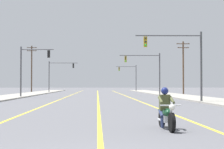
% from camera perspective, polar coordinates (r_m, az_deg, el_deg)
% --- Properties ---
extents(lane_stripe_center, '(0.16, 100.00, 0.01)m').
position_cam_1_polar(lane_stripe_center, '(51.57, -2.18, -3.31)').
color(lane_stripe_center, yellow).
rests_on(lane_stripe_center, ground).
extents(lane_stripe_left, '(0.16, 100.00, 0.01)m').
position_cam_1_polar(lane_stripe_left, '(51.72, -6.63, -3.30)').
color(lane_stripe_left, yellow).
rests_on(lane_stripe_left, ground).
extents(lane_stripe_right, '(0.16, 100.00, 0.01)m').
position_cam_1_polar(lane_stripe_right, '(51.73, 2.14, -3.30)').
color(lane_stripe_right, yellow).
rests_on(lane_stripe_right, ground).
extents(sidewalk_kerb_right, '(4.40, 110.00, 0.14)m').
position_cam_1_polar(sidewalk_kerb_right, '(47.84, 10.94, -3.34)').
color(sidewalk_kerb_right, '#9E998E').
rests_on(sidewalk_kerb_right, ground).
extents(sidewalk_kerb_left, '(4.40, 110.00, 0.14)m').
position_cam_1_polar(sidewalk_kerb_left, '(47.84, -15.49, -3.31)').
color(sidewalk_kerb_left, '#9E998E').
rests_on(sidewalk_kerb_left, ground).
extents(motorcycle_with_rider, '(0.70, 2.19, 1.46)m').
position_cam_1_polar(motorcycle_with_rider, '(13.07, 8.30, -5.79)').
color(motorcycle_with_rider, black).
rests_on(motorcycle_with_rider, ground).
extents(traffic_signal_near_right, '(5.83, 0.37, 6.20)m').
position_cam_1_polar(traffic_signal_near_right, '(32.99, 10.65, 2.97)').
color(traffic_signal_near_right, '#47474C').
rests_on(traffic_signal_near_right, ground).
extents(traffic_signal_near_left, '(4.06, 0.37, 6.20)m').
position_cam_1_polar(traffic_signal_near_left, '(46.21, -12.44, 1.54)').
color(traffic_signal_near_left, '#47474C').
rests_on(traffic_signal_near_left, ground).
extents(traffic_signal_mid_right, '(5.96, 0.37, 6.20)m').
position_cam_1_polar(traffic_signal_mid_right, '(54.51, 5.51, 1.16)').
color(traffic_signal_mid_right, '#47474C').
rests_on(traffic_signal_mid_right, ground).
extents(traffic_signal_mid_left, '(5.67, 0.37, 6.20)m').
position_cam_1_polar(traffic_signal_mid_left, '(73.56, -8.36, 0.44)').
color(traffic_signal_mid_left, '#47474C').
rests_on(traffic_signal_mid_left, ground).
extents(traffic_signal_far_right, '(4.79, 0.40, 6.20)m').
position_cam_1_polar(traffic_signal_far_right, '(87.53, 2.82, 0.07)').
color(traffic_signal_far_right, '#47474C').
rests_on(traffic_signal_far_right, ground).
extents(utility_pole_right_far, '(2.20, 0.26, 8.79)m').
position_cam_1_polar(utility_pole_right_far, '(62.86, 10.88, 1.35)').
color(utility_pole_right_far, brown).
rests_on(utility_pole_right_far, ground).
extents(utility_pole_left_far, '(2.03, 0.26, 9.70)m').
position_cam_1_polar(utility_pole_left_far, '(79.03, -12.23, 1.09)').
color(utility_pole_left_far, '#4C3828').
rests_on(utility_pole_left_far, ground).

